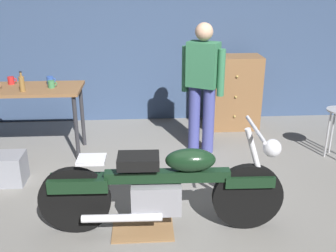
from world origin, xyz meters
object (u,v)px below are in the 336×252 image
motorcycle (164,186)px  mug_green_speckled (51,84)px  person_standing (202,83)px  storage_bin (5,169)px  mug_blue_enamel (50,80)px  wooden_dresser (232,93)px  bottle (22,83)px  mug_red_diner (11,80)px

motorcycle → mug_green_speckled: 2.20m
person_standing → storage_bin: size_ratio=3.80×
mug_green_speckled → mug_blue_enamel: (-0.05, 0.17, 0.01)m
person_standing → wooden_dresser: 1.08m
mug_blue_enamel → bottle: (-0.26, -0.31, 0.05)m
person_standing → bottle: bearing=34.4°
mug_green_speckled → bottle: 0.34m
person_standing → wooden_dresser: size_ratio=1.52×
wooden_dresser → storage_bin: size_ratio=2.50×
mug_blue_enamel → bottle: 0.41m
mug_red_diner → bottle: 0.42m
wooden_dresser → mug_red_diner: (-3.00, -0.64, 0.40)m
mug_red_diner → bottle: bottle is taller
storage_bin → mug_green_speckled: size_ratio=3.86×
mug_green_speckled → mug_blue_enamel: 0.17m
mug_red_diner → bottle: (0.24, -0.35, 0.05)m
motorcycle → storage_bin: motorcycle is taller
motorcycle → mug_blue_enamel: bearing=126.8°
motorcycle → mug_blue_enamel: (-1.34, 1.88, 0.50)m
motorcycle → storage_bin: 2.01m
mug_blue_enamel → mug_red_diner: mug_blue_enamel is taller
person_standing → storage_bin: 2.54m
wooden_dresser → bottle: (-2.77, -0.98, 0.45)m
person_standing → mug_green_speckled: size_ratio=14.64×
storage_bin → bottle: size_ratio=1.83×
wooden_dresser → mug_green_speckled: bearing=-161.1°
wooden_dresser → mug_green_speckled: size_ratio=9.64×
storage_bin → mug_blue_enamel: 1.25m
wooden_dresser → motorcycle: bearing=-114.6°
mug_red_diner → person_standing: bearing=-4.6°
person_standing → mug_red_diner: (-2.42, 0.19, 0.02)m
mug_blue_enamel → mug_red_diner: (-0.50, 0.04, -0.00)m
storage_bin → bottle: 1.02m
mug_green_speckled → mug_blue_enamel: bearing=106.6°
person_standing → mug_blue_enamel: 1.93m
mug_green_speckled → bottle: (-0.31, -0.14, 0.05)m
motorcycle → bottle: 2.31m
person_standing → mug_blue_enamel: (-1.92, 0.15, 0.03)m
motorcycle → wooden_dresser: (1.17, 2.56, 0.10)m
wooden_dresser → mug_green_speckled: 2.63m
person_standing → storage_bin: person_standing is taller
storage_bin → mug_blue_enamel: size_ratio=3.91×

